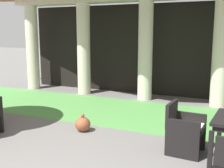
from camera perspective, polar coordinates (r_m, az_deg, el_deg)
name	(u,v)px	position (r m, az deg, el deg)	size (l,w,h in m)	color
lawn_strip	(125,112)	(7.73, 2.65, -5.56)	(11.75, 2.72, 0.01)	#519347
patio_chair_mid_left_west	(184,130)	(5.27, 14.07, -8.76)	(0.63, 0.62, 0.89)	black
terracotta_urn	(83,124)	(6.27, -5.80, -7.91)	(0.33, 0.33, 0.39)	brown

